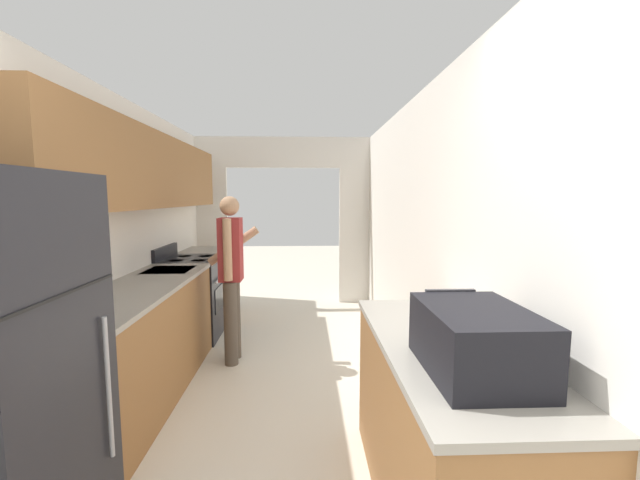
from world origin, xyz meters
TOP-DOWN VIEW (x-y plane):
  - wall_left at (-1.24, 2.30)m, footprint 0.38×7.38m
  - wall_right at (1.32, 1.89)m, footprint 0.06×7.38m
  - wall_far_with_doorway at (0.00, 5.01)m, footprint 2.98×0.06m
  - counter_left at (-0.99, 2.68)m, footprint 0.62×3.66m
  - counter_right at (0.99, 0.89)m, footprint 0.62×1.56m
  - range_oven at (-0.98, 3.57)m, footprint 0.66×0.72m
  - person at (-0.40, 2.86)m, footprint 0.52×0.37m
  - suitcase at (0.99, 0.56)m, footprint 0.39×0.57m

SIDE VIEW (x-z plane):
  - counter_right at x=0.99m, z-range 0.00..0.92m
  - counter_left at x=-0.99m, z-range 0.00..0.92m
  - range_oven at x=-0.98m, z-range -0.06..1.00m
  - person at x=-0.40m, z-range 0.06..1.68m
  - suitcase at x=0.99m, z-range 0.92..1.19m
  - wall_right at x=1.32m, z-range 0.00..2.50m
  - wall_far_with_doorway at x=0.00m, z-range 0.19..2.69m
  - wall_left at x=-1.24m, z-range 0.26..2.76m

